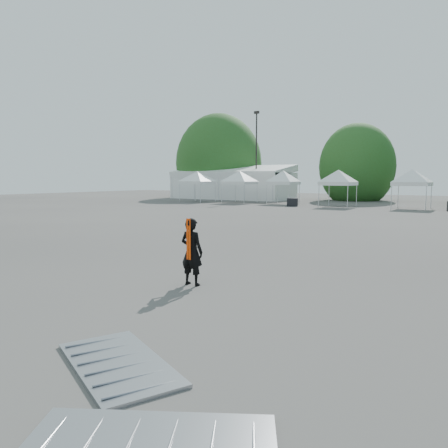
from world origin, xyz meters
The scene contains 14 objects.
ground centered at (0.00, 0.00, 0.00)m, with size 120.00×120.00×0.00m, color #474442.
marquee centered at (-22.00, 35.00, 1.97)m, with size 15.00×6.25×4.23m.
light_pole_west centered at (-18.00, 34.00, 5.77)m, with size 0.60×0.25×10.30m.
tree_far_w centered at (-26.00, 38.00, 4.54)m, with size 4.80×4.80×7.30m.
tree_mid_w centered at (-8.00, 40.00, 3.93)m, with size 4.16×4.16×6.33m.
tent_a centered at (-21.50, 27.18, 3.06)m, with size 4.22×4.22×3.88m.
tent_b centered at (-16.63, 27.98, 3.06)m, with size 4.10×4.10×3.88m.
tent_c centered at (-12.07, 28.92, 3.06)m, with size 3.74×3.74×3.88m.
tent_d centered at (-5.89, 27.35, 3.06)m, with size 3.95×3.95×3.88m.
tent_e centered at (0.13, 28.31, 3.06)m, with size 4.05×4.05×3.88m.
man centered at (0.77, -2.95, 0.82)m, with size 0.60×0.41×1.63m.
barrier_mid centered at (2.70, -7.13, 0.04)m, with size 2.50×1.95×0.07m.
barrier_right centered at (4.36, -8.30, 0.04)m, with size 2.71×2.25×0.08m.
crate_west centered at (-9.63, 25.82, 0.37)m, with size 0.96×0.75×0.75m, color black.
Camera 1 is at (7.08, -11.16, 2.57)m, focal length 35.00 mm.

